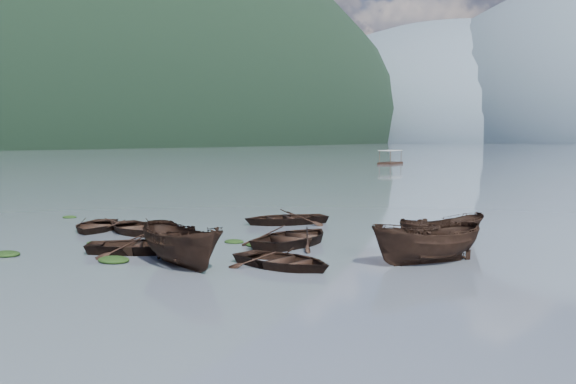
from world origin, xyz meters
The scene contains 20 objects.
ground_plane centered at (0.00, 0.00, 0.00)m, with size 2400.00×2400.00×0.00m, color slate.
haze_mtn_a centered at (-260.00, 900.00, 0.00)m, with size 520.00×520.00×280.00m, color #475666.
rowboat_0 centered at (-8.57, 6.95, 0.00)m, with size 2.98×4.17×0.86m, color black.
rowboat_1 centered at (-1.83, 3.48, 0.00)m, with size 3.30×4.63×0.96m, color black.
rowboat_2 centered at (1.51, 2.07, 0.00)m, with size 1.85×4.93×1.90m, color black.
rowboat_3 centered at (2.49, 8.50, 0.00)m, with size 3.54×4.96×1.03m, color black.
rowboat_4 centered at (4.75, 3.90, 0.00)m, with size 2.98×4.17×0.86m, color black.
rowboat_5 centered at (9.04, 7.27, 0.00)m, with size 1.80×4.78×1.85m, color black.
rowboat_6 centered at (-6.13, 7.34, 0.00)m, with size 3.20×4.47×0.93m, color black.
rowboat_7 centered at (-1.56, 14.25, 0.00)m, with size 3.37×4.72×0.98m, color black.
rowboat_8 centered at (8.17, 11.73, 0.00)m, with size 1.56×4.14×1.60m, color black.
weed_clump_0 centered at (-6.01, 0.01, 0.00)m, with size 1.20×0.99×0.26m, color black.
weed_clump_1 centered at (-5.25, 3.94, 0.00)m, with size 0.85×0.68×0.19m, color black.
weed_clump_2 centered at (-1.33, 1.34, 0.00)m, with size 1.32×1.05×0.29m, color black.
weed_clump_3 centered at (-0.11, 7.48, 0.00)m, with size 0.94×0.79×0.21m, color black.
weed_clump_4 centered at (8.75, 8.16, 0.00)m, with size 1.30×1.03×0.27m, color black.
weed_clump_5 centered at (-13.99, 9.80, 0.00)m, with size 0.93×0.75×0.20m, color black.
weed_clump_6 centered at (1.29, 7.25, 0.00)m, with size 1.02×0.85×0.21m, color black.
weed_clump_7 centered at (2.37, 9.60, 0.00)m, with size 1.19×0.95×0.26m, color black.
pontoon_left centered at (-29.24, 96.59, 0.00)m, with size 2.71×6.50×2.49m, color black, non-canonical shape.
Camera 1 is at (17.04, -15.86, 4.71)m, focal length 40.00 mm.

